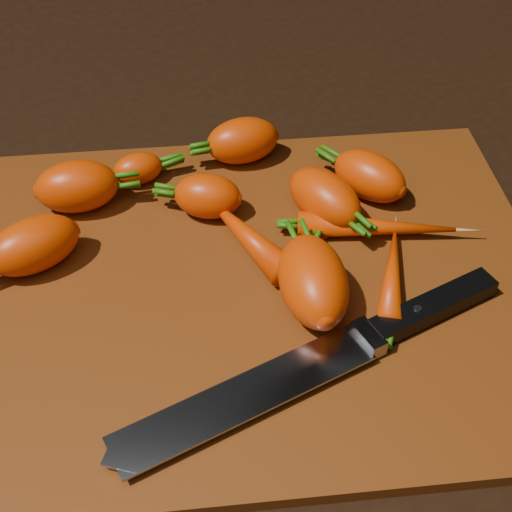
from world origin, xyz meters
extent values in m
cube|color=black|center=(0.00, 0.00, -0.01)|extent=(2.00, 2.00, 0.01)
cube|color=#5D2707|center=(0.00, 0.00, 0.01)|extent=(0.50, 0.40, 0.01)
ellipsoid|color=#EF3B00|center=(-0.16, 0.11, 0.04)|extent=(0.08, 0.06, 0.05)
ellipsoid|color=#EF3B00|center=(-0.04, 0.09, 0.03)|extent=(0.07, 0.06, 0.04)
ellipsoid|color=#EF3B00|center=(0.07, 0.07, 0.04)|extent=(0.08, 0.09, 0.05)
ellipsoid|color=#EF3B00|center=(0.04, -0.03, 0.04)|extent=(0.06, 0.10, 0.05)
ellipsoid|color=#EF3B00|center=(0.00, 0.17, 0.04)|extent=(0.08, 0.06, 0.05)
ellipsoid|color=#EF3B00|center=(-0.10, 0.14, 0.03)|extent=(0.06, 0.04, 0.03)
ellipsoid|color=#EF3B00|center=(0.12, 0.10, 0.03)|extent=(0.08, 0.09, 0.04)
ellipsoid|color=#EF3B00|center=(0.08, 0.09, 0.02)|extent=(0.07, 0.10, 0.02)
ellipsoid|color=#EF3B00|center=(0.11, 0.04, 0.02)|extent=(0.14, 0.05, 0.02)
ellipsoid|color=#EF3B00|center=(-0.01, 0.04, 0.03)|extent=(0.08, 0.11, 0.03)
ellipsoid|color=#EF3B00|center=(0.11, -0.02, 0.02)|extent=(0.05, 0.11, 0.02)
ellipsoid|color=#EF3B00|center=(-0.19, 0.04, 0.04)|extent=(0.09, 0.08, 0.05)
cube|color=gray|center=(-0.12, -0.16, 0.02)|extent=(0.20, 0.12, 0.00)
cube|color=gray|center=(-0.02, -0.12, 0.02)|extent=(0.03, 0.03, 0.01)
cube|color=black|center=(0.04, -0.09, 0.02)|extent=(0.12, 0.07, 0.02)
cylinder|color=#B2B2B7|center=(0.03, -0.10, 0.03)|extent=(0.01, 0.01, 0.00)
camera|label=1|loc=(-0.04, -0.42, 0.45)|focal=50.00mm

